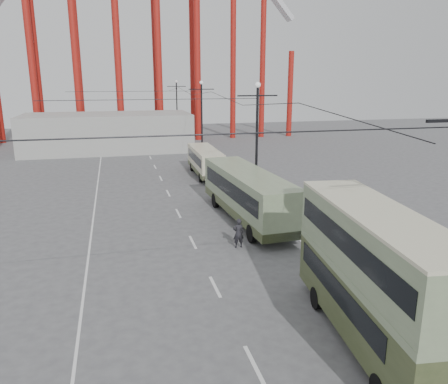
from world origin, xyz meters
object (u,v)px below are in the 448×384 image
object	(u,v)px
pedestrian	(238,233)
single_decker_cream	(205,161)
double_decker_bus	(374,272)
single_decker_green	(248,193)

from	to	relation	value
pedestrian	single_decker_cream	bearing A→B (deg)	-99.54
double_decker_bus	single_decker_cream	xyz separation A→B (m)	(0.03, 29.98, -1.32)
double_decker_bus	single_decker_cream	bearing A→B (deg)	96.46
double_decker_bus	pedestrian	distance (m)	10.69
single_decker_cream	pedestrian	bearing A→B (deg)	-95.22
double_decker_bus	single_decker_cream	world-z (taller)	double_decker_bus
single_decker_cream	double_decker_bus	bearing A→B (deg)	-89.12
double_decker_bus	single_decker_cream	size ratio (longest dim) A/B	1.10
single_decker_cream	pedestrian	xyz separation A→B (m)	(-2.12, -19.68, -0.66)
double_decker_bus	single_decker_green	world-z (taller)	double_decker_bus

